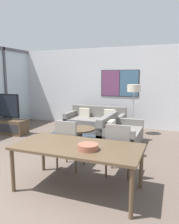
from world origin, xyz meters
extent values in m
cube|color=silver|center=(0.00, 5.57, 1.40)|extent=(7.58, 0.06, 2.80)
cube|color=#2D2D33|center=(0.57, 5.53, 1.55)|extent=(1.36, 0.01, 0.93)
cube|color=#753D66|center=(0.24, 5.53, 1.55)|extent=(0.64, 0.02, 0.89)
cube|color=#426684|center=(0.90, 5.53, 1.55)|extent=(0.64, 0.02, 0.89)
cube|color=#515156|center=(-3.26, 4.18, 1.40)|extent=(0.07, 0.08, 2.80)
cube|color=#333D4C|center=(0.00, 3.33, 0.00)|extent=(2.48, 2.20, 0.01)
cube|color=brown|center=(-2.55, 3.31, 0.23)|extent=(1.41, 0.47, 0.45)
cube|color=#2D2D33|center=(-2.55, 3.07, 0.23)|extent=(1.30, 0.01, 0.25)
cube|color=#2D2D33|center=(-2.55, 3.31, 0.48)|extent=(0.36, 0.20, 0.05)
cube|color=#2D2D33|center=(-2.55, 3.31, 0.54)|extent=(0.06, 0.03, 0.08)
cube|color=black|center=(-2.55, 3.31, 0.89)|extent=(1.06, 0.04, 0.73)
cube|color=black|center=(-2.55, 3.29, 0.89)|extent=(0.99, 0.01, 0.66)
cube|color=slate|center=(0.00, 4.57, 0.21)|extent=(1.90, 0.90, 0.42)
cube|color=slate|center=(0.00, 4.94, 0.40)|extent=(1.90, 0.16, 0.79)
cube|color=slate|center=(-0.88, 4.57, 0.30)|extent=(0.14, 0.90, 0.60)
cube|color=slate|center=(0.89, 4.57, 0.30)|extent=(0.14, 0.90, 0.60)
cube|color=beige|center=(-0.44, 4.76, 0.57)|extent=(0.36, 0.12, 0.30)
cube|color=beige|center=(0.45, 4.76, 0.57)|extent=(0.36, 0.12, 0.30)
cube|color=slate|center=(1.17, 3.37, 0.21)|extent=(0.90, 1.50, 0.42)
cube|color=slate|center=(0.80, 3.37, 0.40)|extent=(0.16, 1.50, 0.79)
cube|color=slate|center=(1.17, 2.69, 0.30)|extent=(0.90, 0.14, 0.60)
cube|color=slate|center=(1.17, 4.05, 0.30)|extent=(0.90, 0.14, 0.60)
cube|color=beige|center=(0.98, 3.04, 0.57)|extent=(0.12, 0.36, 0.30)
cylinder|color=brown|center=(0.00, 3.33, 0.01)|extent=(0.39, 0.39, 0.03)
cylinder|color=brown|center=(0.00, 3.33, 0.17)|extent=(0.15, 0.15, 0.34)
cylinder|color=brown|center=(0.00, 3.33, 0.36)|extent=(0.86, 0.86, 0.04)
cube|color=brown|center=(1.03, 0.93, 0.71)|extent=(1.97, 0.97, 0.04)
cylinder|color=brown|center=(0.10, 0.51, 0.35)|extent=(0.06, 0.06, 0.69)
cylinder|color=brown|center=(1.95, 0.51, 0.35)|extent=(0.06, 0.06, 0.69)
cylinder|color=brown|center=(0.10, 1.36, 0.35)|extent=(0.06, 0.06, 0.69)
cylinder|color=brown|center=(1.95, 1.36, 0.35)|extent=(0.06, 0.06, 0.69)
cube|color=gray|center=(0.54, 1.67, 0.44)|extent=(0.46, 0.46, 0.06)
cube|color=gray|center=(0.54, 1.46, 0.72)|extent=(0.42, 0.05, 0.51)
cylinder|color=brown|center=(0.34, 1.47, 0.20)|extent=(0.04, 0.04, 0.41)
cylinder|color=brown|center=(0.74, 1.47, 0.20)|extent=(0.04, 0.04, 0.41)
cylinder|color=brown|center=(0.34, 1.87, 0.20)|extent=(0.04, 0.04, 0.41)
cylinder|color=brown|center=(0.74, 1.87, 0.20)|extent=(0.04, 0.04, 0.41)
cube|color=gray|center=(1.51, 1.72, 0.44)|extent=(0.46, 0.46, 0.06)
cube|color=gray|center=(1.51, 1.51, 0.72)|extent=(0.42, 0.05, 0.51)
cylinder|color=brown|center=(1.31, 1.52, 0.20)|extent=(0.04, 0.04, 0.41)
cylinder|color=brown|center=(1.71, 1.52, 0.20)|extent=(0.04, 0.04, 0.41)
cylinder|color=brown|center=(1.31, 1.92, 0.20)|extent=(0.04, 0.04, 0.41)
cylinder|color=brown|center=(1.71, 1.92, 0.20)|extent=(0.04, 0.04, 0.41)
cylinder|color=#995642|center=(1.25, 0.81, 0.77)|extent=(0.30, 0.30, 0.08)
torus|color=#995642|center=(1.25, 0.81, 0.81)|extent=(0.30, 0.30, 0.02)
cylinder|color=#2D2D33|center=(1.24, 4.59, 0.01)|extent=(0.28, 0.28, 0.02)
cylinder|color=#B7B7BC|center=(1.24, 4.59, 0.68)|extent=(0.03, 0.03, 1.30)
cylinder|color=beige|center=(1.24, 4.59, 1.44)|extent=(0.40, 0.40, 0.22)
camera|label=1|loc=(2.38, -2.04, 1.79)|focal=35.00mm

